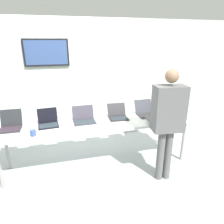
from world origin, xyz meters
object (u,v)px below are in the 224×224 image
(workbench, at_px, (98,125))
(equipment_box, at_px, (167,104))
(laptop_station_0, at_px, (11,125))
(coffee_mug, at_px, (33,133))
(person, at_px, (168,116))
(laptop_station_1, at_px, (48,122))
(laptop_station_3, at_px, (118,115))
(laptop_station_4, at_px, (146,112))
(laptop_station_2, at_px, (84,118))

(workbench, relative_size, equipment_box, 8.41)
(laptop_station_0, distance_m, coffee_mug, 0.50)
(equipment_box, distance_m, person, 0.91)
(coffee_mug, bearing_deg, workbench, 14.42)
(laptop_station_0, distance_m, person, 2.36)
(laptop_station_1, relative_size, person, 0.19)
(equipment_box, bearing_deg, laptop_station_3, -177.12)
(laptop_station_1, bearing_deg, laptop_station_3, 1.11)
(laptop_station_0, height_order, laptop_station_4, laptop_station_0)
(laptop_station_4, height_order, person, person)
(laptop_station_1, bearing_deg, equipment_box, 1.92)
(equipment_box, xyz_separation_m, laptop_station_2, (-1.56, -0.07, -0.09))
(equipment_box, height_order, laptop_station_3, equipment_box)
(laptop_station_1, relative_size, laptop_station_3, 0.94)
(workbench, distance_m, person, 1.14)
(workbench, distance_m, laptop_station_3, 0.41)
(laptop_station_3, relative_size, person, 0.20)
(laptop_station_0, distance_m, laptop_station_2, 1.12)
(laptop_station_1, bearing_deg, laptop_station_0, 178.84)
(equipment_box, distance_m, coffee_mug, 2.36)
(equipment_box, height_order, laptop_station_4, equipment_box)
(workbench, distance_m, laptop_station_0, 1.34)
(workbench, height_order, laptop_station_3, laptop_station_3)
(laptop_station_4, bearing_deg, equipment_box, 4.93)
(equipment_box, height_order, person, person)
(laptop_station_4, bearing_deg, person, -90.03)
(laptop_station_2, relative_size, laptop_station_4, 0.98)
(equipment_box, height_order, laptop_station_1, equipment_box)
(laptop_station_4, xyz_separation_m, coffee_mug, (-1.88, -0.38, -0.01))
(laptop_station_0, distance_m, laptop_station_3, 1.71)
(laptop_station_0, height_order, coffee_mug, laptop_station_0)
(workbench, xyz_separation_m, laptop_station_3, (0.38, 0.12, 0.10))
(workbench, distance_m, laptop_station_2, 0.26)
(laptop_station_1, distance_m, laptop_station_4, 1.68)
(equipment_box, xyz_separation_m, laptop_station_1, (-2.13, -0.07, -0.09))
(workbench, xyz_separation_m, laptop_station_1, (-0.78, 0.10, 0.11))
(equipment_box, distance_m, laptop_station_4, 0.46)
(laptop_station_3, height_order, laptop_station_4, laptop_station_4)
(laptop_station_0, xyz_separation_m, laptop_station_3, (1.71, 0.01, -0.01))
(person, bearing_deg, equipment_box, 60.56)
(workbench, height_order, coffee_mug, coffee_mug)
(laptop_station_1, xyz_separation_m, laptop_station_4, (1.68, 0.03, -0.00))
(workbench, bearing_deg, laptop_station_0, 175.42)
(laptop_station_4, relative_size, coffee_mug, 4.25)
(laptop_station_0, height_order, person, person)
(laptop_station_1, distance_m, laptop_station_3, 1.16)
(laptop_station_0, relative_size, laptop_station_1, 1.05)
(laptop_station_2, distance_m, laptop_station_4, 1.12)
(laptop_station_2, xyz_separation_m, laptop_station_3, (0.59, 0.02, -0.00))
(laptop_station_1, bearing_deg, laptop_station_4, 1.12)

